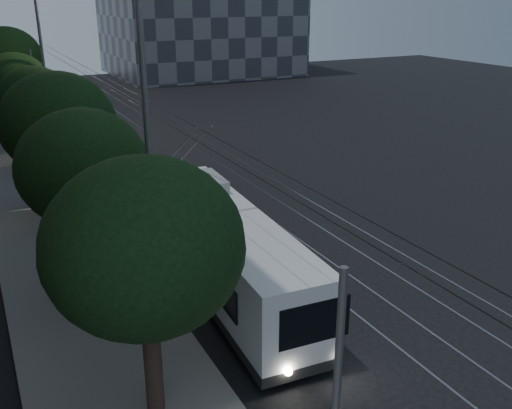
{
  "coord_description": "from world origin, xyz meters",
  "views": [
    {
      "loc": [
        -10.02,
        -16.34,
        9.91
      ],
      "look_at": [
        -0.37,
        2.69,
        1.98
      ],
      "focal_mm": 40.0,
      "sensor_mm": 36.0,
      "label": 1
    }
  ],
  "objects_px": {
    "car_white_a": "(127,168)",
    "streetlamp_far": "(48,44)",
    "trolleybus": "(225,250)",
    "car_white_d": "(54,121)",
    "streetlamp_near": "(160,110)",
    "car_white_c": "(61,129)",
    "car_white_b": "(98,144)",
    "pickup_silver": "(149,191)"
  },
  "relations": [
    {
      "from": "pickup_silver",
      "to": "car_white_c",
      "type": "xyz_separation_m",
      "value": [
        -1.6,
        16.14,
        -0.04
      ]
    },
    {
      "from": "pickup_silver",
      "to": "car_white_d",
      "type": "xyz_separation_m",
      "value": [
        -1.6,
        19.67,
        -0.11
      ]
    },
    {
      "from": "car_white_a",
      "to": "streetlamp_near",
      "type": "distance_m",
      "value": 15.0
    },
    {
      "from": "car_white_b",
      "to": "streetlamp_near",
      "type": "xyz_separation_m",
      "value": [
        -1.98,
        -20.18,
        5.89
      ]
    },
    {
      "from": "pickup_silver",
      "to": "car_white_c",
      "type": "bearing_deg",
      "value": 106.42
    },
    {
      "from": "car_white_d",
      "to": "streetlamp_far",
      "type": "xyz_separation_m",
      "value": [
        -0.47,
        -5.59,
        6.22
      ]
    },
    {
      "from": "trolleybus",
      "to": "car_white_d",
      "type": "relative_size",
      "value": 3.29
    },
    {
      "from": "pickup_silver",
      "to": "car_white_b",
      "type": "distance_m",
      "value": 10.63
    },
    {
      "from": "trolleybus",
      "to": "pickup_silver",
      "type": "xyz_separation_m",
      "value": [
        0.2,
        9.8,
        -0.88
      ]
    },
    {
      "from": "car_white_d",
      "to": "streetlamp_far",
      "type": "relative_size",
      "value": 0.31
    },
    {
      "from": "car_white_a",
      "to": "streetlamp_far",
      "type": "height_order",
      "value": "streetlamp_far"
    },
    {
      "from": "car_white_d",
      "to": "streetlamp_near",
      "type": "distance_m",
      "value": 29.83
    },
    {
      "from": "trolleybus",
      "to": "car_white_d",
      "type": "xyz_separation_m",
      "value": [
        -1.4,
        29.47,
        -0.99
      ]
    },
    {
      "from": "car_white_b",
      "to": "car_white_d",
      "type": "bearing_deg",
      "value": 117.71
    },
    {
      "from": "car_white_a",
      "to": "car_white_b",
      "type": "relative_size",
      "value": 1.0
    },
    {
      "from": "car_white_c",
      "to": "streetlamp_near",
      "type": "height_order",
      "value": "streetlamp_near"
    },
    {
      "from": "pickup_silver",
      "to": "car_white_d",
      "type": "bearing_deg",
      "value": 105.4
    },
    {
      "from": "car_white_c",
      "to": "streetlamp_near",
      "type": "distance_m",
      "value": 26.36
    },
    {
      "from": "streetlamp_near",
      "to": "streetlamp_far",
      "type": "distance_m",
      "value": 23.63
    },
    {
      "from": "car_white_c",
      "to": "streetlamp_far",
      "type": "xyz_separation_m",
      "value": [
        -0.47,
        -2.06,
        6.14
      ]
    },
    {
      "from": "streetlamp_near",
      "to": "car_white_b",
      "type": "bearing_deg",
      "value": 84.38
    },
    {
      "from": "trolleybus",
      "to": "streetlamp_near",
      "type": "bearing_deg",
      "value": 175.84
    },
    {
      "from": "pickup_silver",
      "to": "streetlamp_far",
      "type": "relative_size",
      "value": 0.45
    },
    {
      "from": "trolleybus",
      "to": "streetlamp_near",
      "type": "distance_m",
      "value": 5.35
    },
    {
      "from": "trolleybus",
      "to": "streetlamp_far",
      "type": "bearing_deg",
      "value": 97.72
    },
    {
      "from": "car_white_d",
      "to": "streetlamp_near",
      "type": "height_order",
      "value": "streetlamp_near"
    },
    {
      "from": "car_white_c",
      "to": "streetlamp_far",
      "type": "bearing_deg",
      "value": -94.6
    },
    {
      "from": "streetlamp_far",
      "to": "trolleybus",
      "type": "bearing_deg",
      "value": -85.53
    },
    {
      "from": "car_white_b",
      "to": "streetlamp_far",
      "type": "relative_size",
      "value": 0.4
    },
    {
      "from": "car_white_d",
      "to": "pickup_silver",
      "type": "bearing_deg",
      "value": -73.14
    },
    {
      "from": "trolleybus",
      "to": "car_white_c",
      "type": "relative_size",
      "value": 2.83
    },
    {
      "from": "car_white_d",
      "to": "streetlamp_far",
      "type": "distance_m",
      "value": 8.38
    },
    {
      "from": "streetlamp_near",
      "to": "streetlamp_far",
      "type": "height_order",
      "value": "streetlamp_far"
    },
    {
      "from": "trolleybus",
      "to": "pickup_silver",
      "type": "distance_m",
      "value": 9.85
    },
    {
      "from": "car_white_b",
      "to": "streetlamp_near",
      "type": "distance_m",
      "value": 21.11
    },
    {
      "from": "car_white_b",
      "to": "car_white_c",
      "type": "xyz_separation_m",
      "value": [
        -1.43,
        5.51,
        0.01
      ]
    },
    {
      "from": "pickup_silver",
      "to": "car_white_c",
      "type": "height_order",
      "value": "pickup_silver"
    },
    {
      "from": "streetlamp_near",
      "to": "trolleybus",
      "type": "bearing_deg",
      "value": -7.41
    },
    {
      "from": "trolleybus",
      "to": "car_white_c",
      "type": "distance_m",
      "value": 25.99
    },
    {
      "from": "car_white_a",
      "to": "car_white_d",
      "type": "height_order",
      "value": "car_white_a"
    },
    {
      "from": "trolleybus",
      "to": "streetlamp_far",
      "type": "distance_m",
      "value": 24.52
    },
    {
      "from": "car_white_c",
      "to": "trolleybus",
      "type": "bearing_deg",
      "value": -78.73
    }
  ]
}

